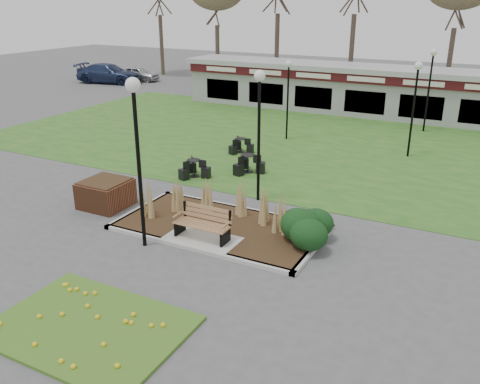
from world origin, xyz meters
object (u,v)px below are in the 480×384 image
at_px(food_pavilion, 371,90).
at_px(lamp_post_near_right, 259,108).
at_px(brick_planter, 106,193).
at_px(car_blue, 109,73).
at_px(car_black, 255,88).
at_px(park_bench, 204,223).
at_px(bistro_set_c, 194,171).
at_px(lamp_post_near_left, 136,127).
at_px(lamp_post_mid_right, 416,89).
at_px(bistro_set_a, 240,148).
at_px(lamp_post_far_right, 431,72).
at_px(car_silver, 138,74).
at_px(lamp_post_mid_left, 288,83).
at_px(bistro_set_b, 248,166).

height_order(food_pavilion, lamp_post_near_right, lamp_post_near_right).
bearing_deg(brick_planter, car_blue, 130.78).
bearing_deg(car_black, park_bench, -138.57).
bearing_deg(bistro_set_c, park_bench, -54.82).
xyz_separation_m(lamp_post_near_left, car_blue, (-21.15, 22.83, -2.75)).
height_order(lamp_post_mid_right, car_blue, lamp_post_mid_right).
bearing_deg(bistro_set_a, bistro_set_c, -91.00).
bearing_deg(food_pavilion, lamp_post_near_left, -93.83).
bearing_deg(lamp_post_far_right, lamp_post_near_left, -105.89).
bearing_deg(brick_planter, car_silver, 125.79).
relative_size(bistro_set_c, car_silver, 0.36).
bearing_deg(lamp_post_mid_left, lamp_post_mid_right, -2.64).
bearing_deg(car_blue, bistro_set_a, -135.18).
relative_size(lamp_post_near_right, lamp_post_far_right, 1.06).
xyz_separation_m(car_silver, car_blue, (-1.50, -2.05, 0.17)).
height_order(lamp_post_mid_left, bistro_set_a, lamp_post_mid_left).
relative_size(lamp_post_mid_left, car_silver, 1.08).
xyz_separation_m(bistro_set_b, car_blue, (-20.86, 15.54, 0.53)).
relative_size(lamp_post_far_right, car_black, 0.90).
bearing_deg(bistro_set_c, lamp_post_far_right, 59.64).
distance_m(lamp_post_near_right, lamp_post_mid_left, 8.50).
bearing_deg(lamp_post_near_left, lamp_post_near_right, 73.59).
height_order(food_pavilion, car_silver, food_pavilion).
height_order(lamp_post_far_right, car_blue, lamp_post_far_right).
height_order(brick_planter, car_black, car_black).
height_order(brick_planter, lamp_post_near_left, lamp_post_near_left).
relative_size(lamp_post_near_right, lamp_post_mid_right, 1.08).
distance_m(lamp_post_near_right, bistro_set_b, 4.32).
relative_size(lamp_post_mid_left, lamp_post_mid_right, 0.93).
relative_size(park_bench, car_silver, 0.47).
xyz_separation_m(lamp_post_mid_right, bistro_set_b, (-5.47, -5.36, -2.81)).
xyz_separation_m(food_pavilion, lamp_post_mid_left, (-2.29, -7.84, 1.39)).
bearing_deg(lamp_post_mid_right, food_pavilion, 115.02).
bearing_deg(lamp_post_near_left, park_bench, 37.04).
distance_m(bistro_set_c, car_black, 16.77).
bearing_deg(park_bench, food_pavilion, 90.00).
bearing_deg(lamp_post_near_right, food_pavilion, 90.04).
height_order(brick_planter, bistro_set_b, brick_planter).
bearing_deg(lamp_post_mid_left, bistro_set_b, -83.84).
bearing_deg(car_black, lamp_post_mid_right, -107.50).
height_order(brick_planter, car_blue, car_blue).
xyz_separation_m(food_pavilion, car_silver, (-21.04, 4.12, -0.85)).
distance_m(food_pavilion, lamp_post_near_right, 16.12).
height_order(bistro_set_b, car_blue, car_blue).
xyz_separation_m(car_black, car_blue, (-14.18, 1.03, -0.00)).
distance_m(park_bench, car_black, 22.37).
height_order(food_pavilion, bistro_set_c, food_pavilion).
bearing_deg(lamp_post_far_right, car_black, 161.61).
height_order(food_pavilion, lamp_post_far_right, lamp_post_far_right).
xyz_separation_m(lamp_post_mid_right, car_blue, (-26.33, 10.18, -2.29)).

